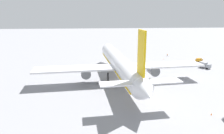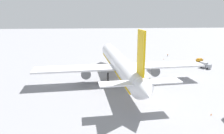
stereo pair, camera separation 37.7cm
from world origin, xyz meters
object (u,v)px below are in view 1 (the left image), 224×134
Objects in this scene: baggage_cart_0 at (187,65)px; service_truck_1 at (205,65)px; traffic_cone_1 at (211,114)px; ground_worker_0 at (192,64)px; airliner at (120,64)px; service_van at (199,60)px; ground_worker_1 at (143,57)px; traffic_cone_0 at (163,59)px; ground_worker_4 at (167,55)px.

service_truck_1 is at bearing -126.69° from baggage_cart_0.
traffic_cone_1 is at bearing 162.31° from baggage_cart_0.
baggage_cart_0 is 2.08× the size of ground_worker_0.
service_truck_1 is at bearing -70.38° from airliner.
service_van is 15.05m from baggage_cart_0.
traffic_cone_0 is at bearing -116.54° from ground_worker_1.
traffic_cone_1 is (-33.13, -22.01, -7.09)m from airliner.
ground_worker_0 is (-8.42, 7.98, -0.22)m from service_van.
ground_worker_4 is 83.00m from traffic_cone_1.
ground_worker_0 is 2.91× the size of traffic_cone_1.
service_van is 8.53× the size of traffic_cone_1.
ground_worker_1 reaches higher than ground_worker_4.
baggage_cart_0 is at bearing 130.35° from service_van.
traffic_cone_0 is at bearing -39.42° from airliner.
airliner is at bearing 118.85° from baggage_cart_0.
service_van is 1.40× the size of baggage_cart_0.
airliner is 49.69m from service_truck_1.
ground_worker_4 is (3.80, -17.39, -0.03)m from ground_worker_1.
service_van reaches higher than ground_worker_1.
baggage_cart_0 is at bearing -175.98° from ground_worker_4.
ground_worker_4 is (31.80, 8.85, -0.87)m from service_truck_1.
service_truck_1 reaches higher than ground_worker_4.
ground_worker_1 is at bearing 43.15° from service_truck_1.
service_truck_1 is at bearing -136.85° from ground_worker_1.
baggage_cart_0 is 6.07× the size of traffic_cone_0.
airliner is at bearing 118.23° from ground_worker_0.
baggage_cart_0 is at bearing 53.31° from service_truck_1.
baggage_cart_0 is 3.73m from ground_worker_0.
ground_worker_4 is 11.22m from traffic_cone_0.
service_van is (31.51, -50.99, -6.34)m from airliner.
ground_worker_1 is (13.06, 30.73, -0.19)m from service_van.
service_truck_1 is 3.64× the size of ground_worker_1.
traffic_cone_0 is 1.00× the size of traffic_cone_1.
service_truck_1 is 8.75m from baggage_cart_0.
airliner reaches higher than ground_worker_0.
service_truck_1 is (16.58, -46.50, -5.69)m from airliner.
service_truck_1 is 33.02m from ground_worker_4.
service_truck_1 is 7.44m from ground_worker_0.
service_van is at bearing -43.45° from ground_worker_0.
traffic_cone_1 is at bearing 159.52° from ground_worker_0.
service_truck_1 is at bearing -26.23° from traffic_cone_1.
service_truck_1 is 38.38m from ground_worker_1.
service_truck_1 is 3.77× the size of ground_worker_0.
ground_worker_1 is 77.73m from traffic_cone_1.
airliner reaches higher than traffic_cone_1.
ground_worker_0 is (1.32, -3.49, 0.06)m from baggage_cart_0.
traffic_cone_1 is (-49.71, 24.49, -1.41)m from service_truck_1.
baggage_cart_0 is at bearing -155.77° from traffic_cone_0.
ground_worker_4 is at bearing -77.67° from ground_worker_1.
ground_worker_0 is 60.02m from traffic_cone_1.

